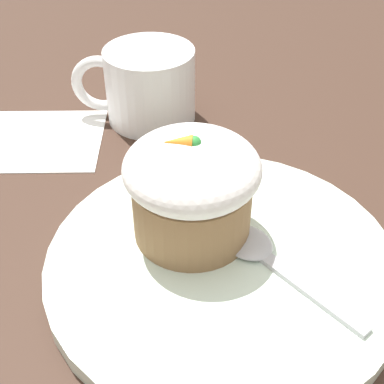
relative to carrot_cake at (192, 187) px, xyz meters
The scene contains 6 objects.
ground_plane 0.07m from the carrot_cake, 133.06° to the left, with size 4.00×4.00×0.00m, color #3D281E.
dessert_plate 0.06m from the carrot_cake, 133.06° to the left, with size 0.25×0.25×0.01m.
carrot_cake is the anchor object (origin of this frame).
spoon 0.07m from the carrot_cake, 154.64° to the left, with size 0.10×0.11×0.01m.
coffee_cup 0.20m from the carrot_cake, 73.20° to the right, with size 0.13×0.09×0.08m.
paper_napkin 0.22m from the carrot_cake, 40.06° to the right, with size 0.14×0.12×0.00m.
Camera 1 is at (0.01, 0.27, 0.29)m, focal length 50.00 mm.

